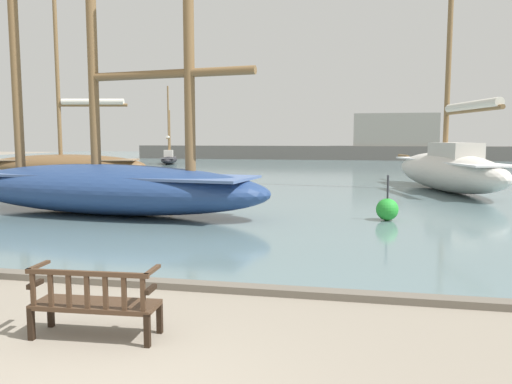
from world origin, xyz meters
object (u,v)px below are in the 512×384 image
(park_bench, at_px, (94,302))
(sailboat_distant_harbor, at_px, (169,158))
(sailboat_far_starboard, at_px, (104,179))
(sailboat_outer_starboard, at_px, (447,168))
(channel_buoy, at_px, (387,209))
(sailboat_centre_channel, at_px, (66,163))

(park_bench, relative_size, sailboat_distant_harbor, 0.22)
(sailboat_far_starboard, bearing_deg, sailboat_outer_starboard, 38.41)
(park_bench, bearing_deg, channel_buoy, 66.95)
(sailboat_far_starboard, distance_m, channel_buoy, 9.09)
(channel_buoy, bearing_deg, sailboat_distant_harbor, 121.91)
(sailboat_far_starboard, relative_size, sailboat_centre_channel, 0.95)
(channel_buoy, bearing_deg, sailboat_centre_channel, 146.30)
(park_bench, bearing_deg, sailboat_distant_harbor, 110.21)
(sailboat_distant_harbor, xyz_separation_m, channel_buoy, (18.85, -30.28, -0.26))
(park_bench, xyz_separation_m, sailboat_outer_starboard, (7.35, 19.04, 0.70))
(sailboat_distant_harbor, distance_m, sailboat_centre_channel, 17.92)
(sailboat_far_starboard, distance_m, sailboat_outer_starboard, 15.64)
(sailboat_centre_channel, bearing_deg, channel_buoy, -33.70)
(sailboat_centre_channel, xyz_separation_m, channel_buoy, (18.53, -12.36, -0.63))
(sailboat_distant_harbor, relative_size, sailboat_centre_channel, 0.51)
(sailboat_distant_harbor, height_order, sailboat_centre_channel, sailboat_centre_channel)
(channel_buoy, bearing_deg, sailboat_far_starboard, -177.55)
(sailboat_far_starboard, bearing_deg, park_bench, -62.22)
(park_bench, height_order, sailboat_far_starboard, sailboat_far_starboard)
(sailboat_far_starboard, distance_m, sailboat_distant_harbor, 32.20)
(sailboat_outer_starboard, height_order, sailboat_centre_channel, sailboat_centre_channel)
(sailboat_outer_starboard, bearing_deg, channel_buoy, -109.01)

